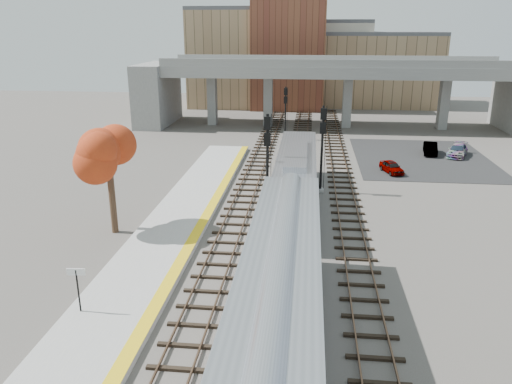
% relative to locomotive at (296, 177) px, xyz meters
% --- Properties ---
extents(ground, '(160.00, 160.00, 0.00)m').
position_rel_locomotive_xyz_m(ground, '(-1.00, -11.85, -2.28)').
color(ground, '#47423D').
rests_on(ground, ground).
extents(platform, '(4.50, 60.00, 0.35)m').
position_rel_locomotive_xyz_m(platform, '(-8.25, -11.85, -2.10)').
color(platform, '#9E9E99').
rests_on(platform, ground).
extents(yellow_strip, '(0.70, 60.00, 0.01)m').
position_rel_locomotive_xyz_m(yellow_strip, '(-6.35, -11.85, -1.92)').
color(yellow_strip, yellow).
rests_on(yellow_strip, platform).
extents(tracks, '(10.70, 95.00, 0.25)m').
position_rel_locomotive_xyz_m(tracks, '(-0.07, 0.65, -2.20)').
color(tracks, black).
rests_on(tracks, ground).
extents(overpass, '(54.00, 12.00, 9.50)m').
position_rel_locomotive_xyz_m(overpass, '(3.92, 33.15, 3.53)').
color(overpass, slate).
rests_on(overpass, ground).
extents(buildings_far, '(43.00, 21.00, 20.60)m').
position_rel_locomotive_xyz_m(buildings_far, '(0.26, 54.72, 5.60)').
color(buildings_far, '#9B7E5A').
rests_on(buildings_far, ground).
extents(parking_lot, '(14.00, 18.00, 0.04)m').
position_rel_locomotive_xyz_m(parking_lot, '(13.00, 16.15, -2.26)').
color(parking_lot, black).
rests_on(parking_lot, ground).
extents(locomotive, '(3.02, 19.05, 4.10)m').
position_rel_locomotive_xyz_m(locomotive, '(0.00, 0.00, 0.00)').
color(locomotive, '#A8AAB2').
rests_on(locomotive, ground).
extents(coach, '(3.03, 25.00, 5.00)m').
position_rel_locomotive_xyz_m(coach, '(-0.00, -22.61, 0.52)').
color(coach, '#A8AAB2').
rests_on(coach, ground).
extents(signal_mast_near, '(0.60, 0.64, 7.45)m').
position_rel_locomotive_xyz_m(signal_mast_near, '(-2.10, -1.85, 1.49)').
color(signal_mast_near, '#9E9E99').
rests_on(signal_mast_near, ground).
extents(signal_mast_mid, '(0.60, 0.64, 7.34)m').
position_rel_locomotive_xyz_m(signal_mast_mid, '(2.00, 3.34, 1.42)').
color(signal_mast_mid, '#9E9E99').
rests_on(signal_mast_mid, ground).
extents(signal_mast_far, '(0.60, 0.64, 6.47)m').
position_rel_locomotive_xyz_m(signal_mast_far, '(-2.10, 24.21, 0.82)').
color(signal_mast_far, '#9E9E99').
rests_on(signal_mast_far, ground).
extents(station_sign, '(0.90, 0.10, 2.27)m').
position_rel_locomotive_xyz_m(station_sign, '(-9.78, -17.36, -0.30)').
color(station_sign, black).
rests_on(station_sign, platform).
extents(tree, '(3.60, 3.60, 7.49)m').
position_rel_locomotive_xyz_m(tree, '(-12.11, -6.93, 3.28)').
color(tree, '#382619').
rests_on(tree, ground).
extents(car_a, '(2.28, 3.59, 1.14)m').
position_rel_locomotive_xyz_m(car_a, '(8.90, 9.94, -1.67)').
color(car_a, '#99999E').
rests_on(car_a, parking_lot).
extents(car_b, '(1.96, 4.08, 1.29)m').
position_rel_locomotive_xyz_m(car_b, '(14.24, 17.95, -1.59)').
color(car_b, '#99999E').
rests_on(car_b, parking_lot).
extents(car_c, '(3.31, 4.71, 1.27)m').
position_rel_locomotive_xyz_m(car_c, '(16.96, 17.33, -1.60)').
color(car_c, '#99999E').
rests_on(car_c, parking_lot).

